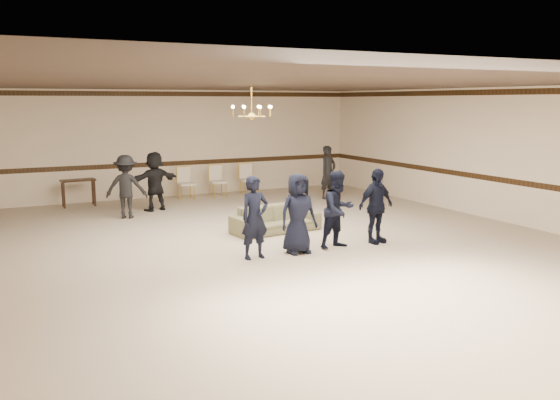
{
  "coord_description": "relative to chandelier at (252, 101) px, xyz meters",
  "views": [
    {
      "loc": [
        -5.08,
        -10.4,
        2.87
      ],
      "look_at": [
        -0.09,
        -0.5,
        1.01
      ],
      "focal_mm": 37.89,
      "sensor_mm": 36.0,
      "label": 1
    }
  ],
  "objects": [
    {
      "name": "room",
      "position": [
        0.0,
        -1.0,
        -1.28
      ],
      "size": [
        12.01,
        14.01,
        3.21
      ],
      "color": "tan",
      "rests_on": "ground"
    },
    {
      "name": "boy_a",
      "position": [
        -0.73,
        -1.74,
        -2.11
      ],
      "size": [
        0.6,
        0.43,
        1.53
      ],
      "primitive_type": "imported",
      "rotation": [
        0.0,
        0.0,
        0.11
      ],
      "color": "black",
      "rests_on": "floor"
    },
    {
      "name": "banquet_chair_right",
      "position": [
        2.18,
        5.2,
        -2.4
      ],
      "size": [
        0.49,
        0.49,
        0.95
      ],
      "primitive_type": null,
      "rotation": [
        0.0,
        0.0,
        -0.08
      ],
      "color": "beige",
      "rests_on": "floor"
    },
    {
      "name": "banquet_chair_left",
      "position": [
        0.18,
        5.2,
        -2.4
      ],
      "size": [
        0.48,
        0.48,
        0.95
      ],
      "primitive_type": null,
      "rotation": [
        0.0,
        0.0,
        0.05
      ],
      "color": "beige",
      "rests_on": "floor"
    },
    {
      "name": "chair_rail",
      "position": [
        0.0,
        5.99,
        -1.88
      ],
      "size": [
        12.0,
        0.02,
        0.14
      ],
      "primitive_type": "cube",
      "color": "#331E0F",
      "rests_on": "wall_back"
    },
    {
      "name": "boy_b",
      "position": [
        0.17,
        -1.74,
        -2.11
      ],
      "size": [
        0.75,
        0.49,
        1.53
      ],
      "primitive_type": "imported",
      "rotation": [
        0.0,
        0.0,
        0.0
      ],
      "color": "black",
      "rests_on": "floor"
    },
    {
      "name": "settee",
      "position": [
        0.6,
        0.09,
        -2.59
      ],
      "size": [
        2.06,
        0.99,
        0.58
      ],
      "primitive_type": "imported",
      "rotation": [
        0.0,
        0.0,
        0.11
      ],
      "color": "#6E6E49",
      "rests_on": "floor"
    },
    {
      "name": "boy_d",
      "position": [
        1.97,
        -1.74,
        -2.11
      ],
      "size": [
        0.95,
        0.52,
        1.53
      ],
      "primitive_type": "imported",
      "rotation": [
        0.0,
        0.0,
        0.17
      ],
      "color": "black",
      "rests_on": "floor"
    },
    {
      "name": "crown_molding",
      "position": [
        0.0,
        5.99,
        0.21
      ],
      "size": [
        12.0,
        0.02,
        0.14
      ],
      "primitive_type": "cube",
      "color": "#331E0F",
      "rests_on": "wall_back"
    },
    {
      "name": "adult_mid",
      "position": [
        -1.09,
        3.86,
        -2.09
      ],
      "size": [
        1.52,
        0.81,
        1.57
      ],
      "primitive_type": "imported",
      "rotation": [
        0.0,
        0.0,
        3.4
      ],
      "color": "black",
      "rests_on": "floor"
    },
    {
      "name": "chandelier",
      "position": [
        0.0,
        0.0,
        0.0
      ],
      "size": [
        0.94,
        0.94,
        0.89
      ],
      "primitive_type": null,
      "color": "gold",
      "rests_on": "ceiling"
    },
    {
      "name": "console_table",
      "position": [
        -2.82,
        5.4,
        -2.5
      ],
      "size": [
        0.93,
        0.45,
        0.76
      ],
      "primitive_type": "cube",
      "rotation": [
        0.0,
        0.0,
        0.08
      ],
      "color": "black",
      "rests_on": "floor"
    },
    {
      "name": "adult_right",
      "position": [
        4.01,
        3.46,
        -2.09
      ],
      "size": [
        0.65,
        0.52,
        1.57
      ],
      "primitive_type": "imported",
      "rotation": [
        0.0,
        0.0,
        0.29
      ],
      "color": "black",
      "rests_on": "floor"
    },
    {
      "name": "boy_c",
      "position": [
        1.07,
        -1.74,
        -2.11
      ],
      "size": [
        0.83,
        0.69,
        1.53
      ],
      "primitive_type": "imported",
      "rotation": [
        0.0,
        0.0,
        0.16
      ],
      "color": "black",
      "rests_on": "floor"
    },
    {
      "name": "adult_left",
      "position": [
        -1.99,
        3.16,
        -2.09
      ],
      "size": [
        1.16,
        0.93,
        1.57
      ],
      "primitive_type": "imported",
      "rotation": [
        0.0,
        0.0,
        2.74
      ],
      "color": "black",
      "rests_on": "floor"
    },
    {
      "name": "banquet_chair_mid",
      "position": [
        1.18,
        5.2,
        -2.4
      ],
      "size": [
        0.48,
        0.48,
        0.95
      ],
      "primitive_type": null,
      "rotation": [
        0.0,
        0.0,
        -0.03
      ],
      "color": "beige",
      "rests_on": "floor"
    }
  ]
}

